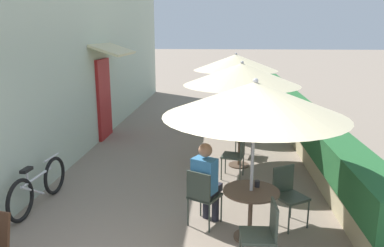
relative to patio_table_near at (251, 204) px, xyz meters
name	(u,v)px	position (x,y,z in m)	size (l,w,h in m)	color
cafe_facade_wall	(103,58)	(-3.70, 5.44, 1.58)	(0.98, 14.41, 4.20)	#B2C1AD
planter_hedge	(295,116)	(1.59, 5.47, 0.03)	(0.60, 13.41, 1.01)	tan
patio_table_near	(251,204)	(0.00, 0.00, 0.00)	(0.76, 0.76, 0.71)	brown
patio_umbrella_near	(255,99)	(0.00, 0.00, 1.44)	(2.37, 2.37, 2.22)	#B7B7BC
cafe_chair_near_left	(202,193)	(-0.67, 0.27, 0.01)	(0.54, 0.54, 0.87)	#384238
seated_patron_near_left	(206,180)	(-0.62, 0.37, 0.18)	(0.47, 0.50, 1.25)	#23232D
cafe_chair_near_right	(264,231)	(0.11, -0.72, 0.01)	(0.42, 0.42, 0.87)	#384238
cafe_chair_near_back	(288,191)	(0.57, 0.45, 0.01)	(0.55, 0.55, 0.87)	#384238
coffee_cup_near	(257,184)	(0.09, 0.13, 0.24)	(0.07, 0.07, 0.09)	#232328
patio_table_mid	(240,143)	(-0.03, 2.90, 0.00)	(0.76, 0.76, 0.71)	brown
patio_umbrella_mid	(242,74)	(-0.03, 2.90, 1.44)	(2.37, 2.37, 2.22)	#B7B7BC
cafe_chair_mid_left	(237,153)	(-0.11, 2.18, 0.01)	(0.48, 0.48, 0.87)	#384238
cafe_chair_mid_right	(242,133)	(0.05, 3.62, 0.01)	(0.48, 0.48, 0.87)	#384238
patio_table_far	(234,113)	(-0.06, 5.93, 0.00)	(0.76, 0.76, 0.71)	brown
patio_umbrella_far	(236,62)	(-0.06, 5.93, 1.44)	(2.37, 2.37, 2.22)	#B7B7BC
cafe_chair_far_left	(229,118)	(-0.21, 5.22, 0.01)	(0.51, 0.51, 0.87)	#384238
cafe_chair_far_right	(239,108)	(0.10, 6.64, 0.01)	(0.51, 0.51, 0.87)	#384238
bicycle_leaning	(39,186)	(-3.36, 0.70, -0.16)	(0.18, 1.67, 0.76)	black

